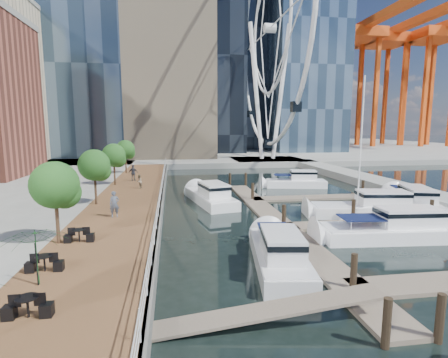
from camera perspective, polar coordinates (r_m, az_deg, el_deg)
name	(u,v)px	position (r m, az deg, el deg)	size (l,w,h in m)	color
ground	(276,277)	(18.32, 8.52, -15.56)	(520.00, 520.00, 0.00)	black
boardwalk	(127,206)	(31.97, -15.48, -4.31)	(6.00, 60.00, 1.00)	brown
seawall	(162,205)	(31.74, -10.09, -4.22)	(0.25, 60.00, 1.00)	#595954
land_far	(187,147)	(118.26, -6.10, 5.16)	(200.00, 114.00, 1.00)	gray
breakwater	(394,188)	(44.36, 25.98, -1.32)	(4.00, 60.00, 1.00)	gray
pier	(267,161)	(70.91, 7.10, 2.89)	(14.00, 12.00, 1.00)	gray
railing	(161,194)	(31.53, -10.32, -2.41)	(0.10, 60.00, 1.05)	white
floating_docks	(335,213)	(29.83, 17.66, -5.34)	(16.00, 34.00, 2.60)	#6D6051
ferris_wheel	(270,29)	(72.94, 7.50, 23.17)	(5.80, 45.60, 47.80)	white
port_cranes	(388,89)	(133.80, 25.14, 13.17)	(40.00, 52.00, 38.00)	#D84C14
street_trees	(94,165)	(30.79, -20.42, 2.13)	(2.60, 42.60, 4.60)	#3F2B1C
cafe_tables	(37,282)	(16.14, -28.18, -14.65)	(2.50, 13.70, 0.74)	black
yacht_foreground	(391,240)	(26.08, 25.58, -8.91)	(2.76, 10.29, 2.15)	white
pedestrian_near	(114,204)	(26.28, -17.46, -3.94)	(0.69, 0.45, 1.88)	#444B5A
pedestrian_mid	(139,182)	(37.68, -13.69, -0.40)	(0.71, 0.56, 1.47)	gray
pedestrian_far	(133,173)	(43.14, -14.57, 0.98)	(1.13, 0.47, 1.92)	#343641
moored_yachts	(348,217)	(30.87, 19.63, -5.91)	(23.39, 38.28, 11.50)	white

